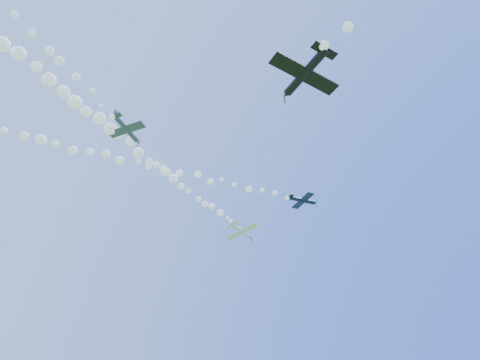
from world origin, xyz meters
TOP-DOWN VIEW (x-y plane):
  - plane_white at (12.98, 7.55)m, footprint 7.66×8.12m
  - smoke_trail_white at (-21.20, -2.43)m, footprint 64.07×20.70m
  - plane_navy at (19.11, -5.12)m, footprint 7.10×7.45m
  - smoke_trail_navy at (-24.35, 9.72)m, footprint 83.03×30.08m
  - plane_grey at (-20.25, -5.07)m, footprint 6.37×6.76m
  - plane_black at (-14.82, -35.62)m, footprint 7.17×6.76m

SIDE VIEW (x-z plane):
  - plane_black at x=-14.82m, z-range 32.26..34.06m
  - plane_grey at x=-20.25m, z-range 46.71..49.09m
  - smoke_trail_white at x=-21.20m, z-range 47.29..50.49m
  - plane_white at x=12.98m, z-range 48.11..50.32m
  - smoke_trail_navy at x=-24.35m, z-range 51.36..54.17m
  - plane_navy at x=19.11m, z-range 51.99..53.97m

